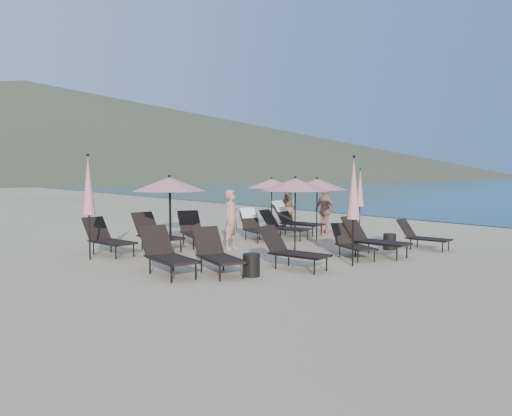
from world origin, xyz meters
TOP-DOWN VIEW (x-y plane):
  - ground at (0.00, 0.00)m, footprint 800.00×800.00m
  - volcanic_headland at (71.37, 302.62)m, footprint 690.00×690.00m
  - lounger_0 at (-5.11, 0.63)m, footprint 0.76×1.80m
  - lounger_1 at (-4.17, 0.07)m, footprint 0.93×1.78m
  - lounger_2 at (-2.51, -0.52)m, footprint 1.03×1.77m
  - lounger_3 at (-0.27, -0.36)m, footprint 1.02×1.60m
  - lounger_4 at (0.41, -0.48)m, footprint 0.99×1.88m
  - lounger_5 at (2.47, -0.59)m, footprint 0.85×1.57m
  - lounger_6 at (-5.15, 4.01)m, footprint 0.98×1.81m
  - lounger_7 at (-3.72, 4.01)m, footprint 0.84×1.88m
  - lounger_8 at (-2.40, 4.06)m, footprint 1.09×1.90m
  - lounger_9 at (-0.18, 3.96)m, footprint 0.98×1.75m
  - lounger_10 at (0.73, 3.58)m, footprint 1.17×1.80m
  - lounger_11 at (1.94, 4.38)m, footprint 1.13×2.02m
  - umbrella_open_0 at (-3.93, 2.73)m, footprint 2.01×2.01m
  - umbrella_open_1 at (-0.61, 1.48)m, footprint 1.98×1.98m
  - umbrella_open_2 at (1.25, 2.51)m, footprint 1.94×1.94m
  - umbrella_open_3 at (-2.26, 5.86)m, footprint 1.92×1.92m
  - umbrella_open_4 at (1.74, 5.43)m, footprint 1.91×1.91m
  - umbrella_closed_0 at (-1.15, -1.18)m, footprint 0.31×0.31m
  - umbrella_closed_1 at (3.67, 2.80)m, footprint 0.28×0.28m
  - umbrella_closed_2 at (-5.80, 3.52)m, footprint 0.32×0.32m
  - side_table_0 at (-3.75, -0.64)m, footprint 0.37×0.37m
  - side_table_1 at (1.67, -0.07)m, footprint 0.37×0.37m
  - beachgoer_a at (-1.95, 2.72)m, footprint 0.75×0.64m
  - beachgoer_b at (3.23, 6.20)m, footprint 0.78×0.90m
  - beachgoer_c at (2.97, 3.82)m, footprint 0.45×1.01m

SIDE VIEW (x-z plane):
  - ground at x=0.00m, z-range 0.00..0.00m
  - side_table_1 at x=1.67m, z-range 0.00..0.46m
  - side_table_0 at x=-3.75m, z-range 0.00..0.49m
  - lounger_5 at x=2.47m, z-range -0.03..0.83m
  - lounger_3 at x=-0.27m, z-range -0.03..0.83m
  - lounger_2 at x=-2.51m, z-range -0.03..0.93m
  - lounger_10 at x=0.73m, z-range -0.03..0.94m
  - lounger_1 at x=-4.17m, z-range -0.03..0.94m
  - lounger_6 at x=-5.15m, z-range -0.03..0.96m
  - lounger_0 at x=-5.11m, z-range -0.03..0.98m
  - lounger_8 at x=-2.40m, z-range -0.03..0.99m
  - lounger_4 at x=0.41m, z-range -0.03..1.00m
  - lounger_7 at x=-3.72m, z-range -0.03..1.02m
  - lounger_9 at x=-0.18m, z-range -0.02..1.01m
  - lounger_11 at x=1.94m, z-range -0.03..1.17m
  - beachgoer_b at x=3.23m, z-range 0.00..1.58m
  - beachgoer_c at x=2.97m, z-range 0.00..1.71m
  - beachgoer_a at x=-1.95m, z-range 0.00..1.73m
  - umbrella_closed_1 at x=3.67m, z-range 0.47..2.86m
  - umbrella_open_4 at x=1.74m, z-range 0.79..2.85m
  - umbrella_open_3 at x=-2.26m, z-range 0.79..2.86m
  - umbrella_closed_0 at x=-1.15m, z-range 0.52..3.15m
  - umbrella_open_2 at x=1.25m, z-range 0.80..2.89m
  - umbrella_closed_2 at x=-5.80m, z-range 0.53..3.23m
  - umbrella_open_1 at x=-0.61m, z-range 0.82..2.95m
  - umbrella_open_0 at x=-3.93m, z-range 0.83..3.00m
  - volcanic_headland at x=71.37m, z-range -1.01..53.99m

